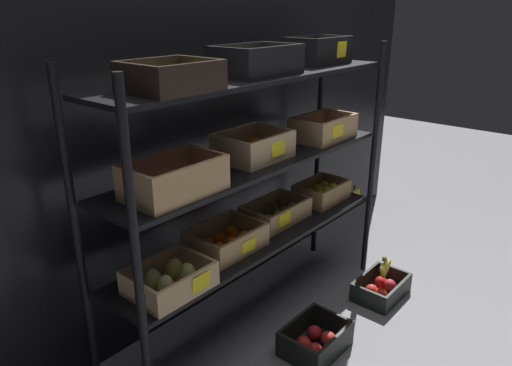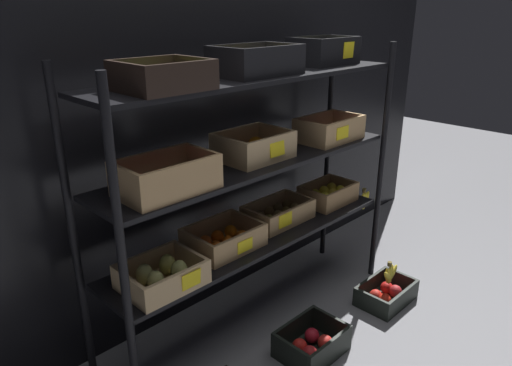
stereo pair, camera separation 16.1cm
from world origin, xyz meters
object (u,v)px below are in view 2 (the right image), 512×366
Objects in this scene: crate_ground_apple_red at (311,344)px; display_rack at (257,159)px; banana_bunch_loose at (389,275)px; crate_ground_center_apple_red at (386,294)px.

display_rack is at bearing 89.40° from crate_ground_apple_red.
display_rack reaches higher than banana_bunch_loose.
banana_bunch_loose is (0.62, -0.40, -0.71)m from display_rack.
crate_ground_center_apple_red is at bearing 130.24° from banana_bunch_loose.
display_rack is at bearing 147.05° from banana_bunch_loose.
banana_bunch_loose reaches higher than crate_ground_apple_red.
display_rack is 1.11m from crate_ground_center_apple_red.
crate_ground_apple_red is at bearing 176.73° from banana_bunch_loose.
crate_ground_center_apple_red is 2.21× the size of banana_bunch_loose.
crate_ground_apple_red is at bearing -90.60° from display_rack.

